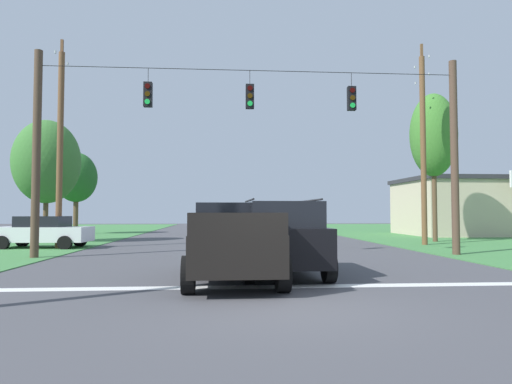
# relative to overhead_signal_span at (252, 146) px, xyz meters

# --- Properties ---
(ground_plane) EXTENTS (120.00, 120.00, 0.00)m
(ground_plane) POSITION_rel_overhead_signal_span_xyz_m (-0.06, -8.98, -4.26)
(ground_plane) COLOR #47474C
(stop_bar_stripe) EXTENTS (13.99, 0.45, 0.01)m
(stop_bar_stripe) POSITION_rel_overhead_signal_span_xyz_m (-0.06, -6.94, -4.26)
(stop_bar_stripe) COLOR white
(stop_bar_stripe) RESTS_ON ground
(lane_dash_0) EXTENTS (2.50, 0.15, 0.01)m
(lane_dash_0) POSITION_rel_overhead_signal_span_xyz_m (-0.06, -0.94, -4.26)
(lane_dash_0) COLOR white
(lane_dash_0) RESTS_ON ground
(lane_dash_1) EXTENTS (2.50, 0.15, 0.01)m
(lane_dash_1) POSITION_rel_overhead_signal_span_xyz_m (-0.06, 6.87, -4.26)
(lane_dash_1) COLOR white
(lane_dash_1) RESTS_ON ground
(lane_dash_2) EXTENTS (2.50, 0.15, 0.01)m
(lane_dash_2) POSITION_rel_overhead_signal_span_xyz_m (-0.06, 13.40, -4.26)
(lane_dash_2) COLOR white
(lane_dash_2) RESTS_ON ground
(lane_dash_3) EXTENTS (2.50, 0.15, 0.01)m
(lane_dash_3) POSITION_rel_overhead_signal_span_xyz_m (-0.06, 20.58, -4.26)
(lane_dash_3) COLOR white
(lane_dash_3) RESTS_ON ground
(lane_dash_4) EXTENTS (2.50, 0.15, 0.01)m
(lane_dash_4) POSITION_rel_overhead_signal_span_xyz_m (-0.06, 23.50, -4.26)
(lane_dash_4) COLOR white
(lane_dash_4) RESTS_ON ground
(overhead_signal_span) EXTENTS (16.54, 0.31, 7.84)m
(overhead_signal_span) POSITION_rel_overhead_signal_span_xyz_m (0.00, 0.00, 0.00)
(overhead_signal_span) COLOR brown
(overhead_signal_span) RESTS_ON ground
(pickup_truck) EXTENTS (2.35, 5.43, 1.95)m
(pickup_truck) POSITION_rel_overhead_signal_span_xyz_m (-0.88, -5.77, -3.30)
(pickup_truck) COLOR black
(pickup_truck) RESTS_ON ground
(suv_black) EXTENTS (2.29, 4.84, 2.05)m
(suv_black) POSITION_rel_overhead_signal_span_xyz_m (0.43, -4.90, -3.20)
(suv_black) COLOR black
(suv_black) RESTS_ON ground
(distant_car_crossing_white) EXTENTS (4.41, 2.24, 1.52)m
(distant_car_crossing_white) POSITION_rel_overhead_signal_span_xyz_m (-9.65, 4.74, -3.47)
(distant_car_crossing_white) COLOR silver
(distant_car_crossing_white) RESTS_ON ground
(distant_car_oncoming) EXTENTS (2.29, 4.43, 1.52)m
(distant_car_oncoming) POSITION_rel_overhead_signal_span_xyz_m (0.77, 6.30, -3.47)
(distant_car_oncoming) COLOR slate
(distant_car_oncoming) RESTS_ON ground
(utility_pole_mid_right) EXTENTS (0.28, 1.79, 10.57)m
(utility_pole_mid_right) POSITION_rel_overhead_signal_span_xyz_m (9.28, 5.26, 0.99)
(utility_pole_mid_right) COLOR brown
(utility_pole_mid_right) RESTS_ON ground
(utility_pole_near_left) EXTENTS (0.28, 1.70, 9.92)m
(utility_pole_near_left) POSITION_rel_overhead_signal_span_xyz_m (-8.80, 4.34, 0.57)
(utility_pole_near_left) COLOR brown
(utility_pole_near_left) RESTS_ON ground
(tree_roadside_right) EXTENTS (2.64, 2.64, 8.59)m
(tree_roadside_right) POSITION_rel_overhead_signal_span_xyz_m (11.00, 7.65, 1.88)
(tree_roadside_right) COLOR brown
(tree_roadside_right) RESTS_ON ground
(tree_roadside_far_right) EXTENTS (3.14, 3.14, 6.35)m
(tree_roadside_far_right) POSITION_rel_overhead_signal_span_xyz_m (-12.53, 18.44, 0.13)
(tree_roadside_far_right) COLOR brown
(tree_roadside_far_right) RESTS_ON ground
(tree_roadside_left) EXTENTS (3.65, 3.65, 6.90)m
(tree_roadside_left) POSITION_rel_overhead_signal_span_xyz_m (-11.04, 8.63, 0.28)
(tree_roadside_left) COLOR brown
(tree_roadside_left) RESTS_ON ground
(roadside_store) EXTENTS (12.22, 8.44, 4.47)m
(roadside_store) POSITION_rel_overhead_signal_span_xyz_m (18.54, 14.97, -2.13)
(roadside_store) COLOR beige
(roadside_store) RESTS_ON ground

